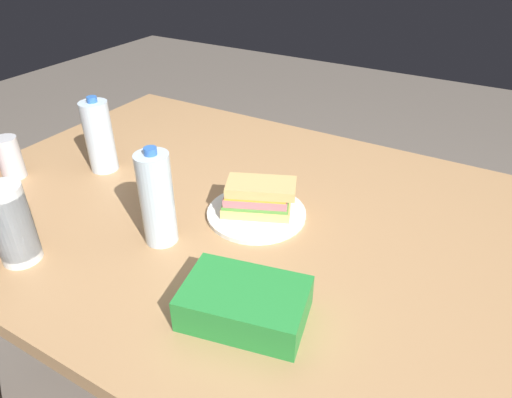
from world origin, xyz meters
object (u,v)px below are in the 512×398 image
at_px(chip_bag, 245,303).
at_px(water_bottle_tall, 157,199).
at_px(water_bottle_spare, 99,136).
at_px(soda_can_silver, 10,158).
at_px(paper_plate, 256,214).
at_px(dining_table, 272,246).
at_px(sandwich, 258,198).
at_px(plastic_cup_stack, 12,224).

distance_m(chip_bag, water_bottle_tall, 0.32).
relative_size(water_bottle_spare, soda_can_silver, 1.84).
bearing_deg(paper_plate, water_bottle_tall, -125.84).
height_order(water_bottle_tall, water_bottle_spare, water_bottle_tall).
distance_m(water_bottle_tall, water_bottle_spare, 0.42).
xyz_separation_m(paper_plate, water_bottle_tall, (-0.14, -0.20, 0.11)).
height_order(dining_table, paper_plate, paper_plate).
distance_m(sandwich, soda_can_silver, 0.73).
xyz_separation_m(paper_plate, plastic_cup_stack, (-0.36, -0.41, 0.09)).
bearing_deg(soda_can_silver, sandwich, 14.32).
height_order(sandwich, plastic_cup_stack, plastic_cup_stack).
xyz_separation_m(chip_bag, plastic_cup_stack, (-0.52, -0.10, 0.06)).
bearing_deg(dining_table, water_bottle_tall, -133.42).
xyz_separation_m(dining_table, plastic_cup_stack, (-0.41, -0.41, 0.17)).
bearing_deg(paper_plate, water_bottle_spare, -178.75).
height_order(paper_plate, plastic_cup_stack, plastic_cup_stack).
bearing_deg(water_bottle_spare, paper_plate, 1.25).
height_order(dining_table, water_bottle_tall, water_bottle_tall).
distance_m(sandwich, chip_bag, 0.34).
distance_m(chip_bag, soda_can_silver, 0.87).
xyz_separation_m(sandwich, plastic_cup_stack, (-0.37, -0.41, 0.04)).
xyz_separation_m(water_bottle_spare, soda_can_silver, (-0.19, -0.17, -0.04)).
xyz_separation_m(paper_plate, soda_can_silver, (-0.71, -0.18, 0.06)).
bearing_deg(chip_bag, water_bottle_tall, 147.34).
distance_m(paper_plate, soda_can_silver, 0.73).
height_order(dining_table, chip_bag, chip_bag).
distance_m(sandwich, plastic_cup_stack, 0.55).
distance_m(paper_plate, chip_bag, 0.34).
distance_m(chip_bag, plastic_cup_stack, 0.53).
distance_m(dining_table, plastic_cup_stack, 0.60).
bearing_deg(water_bottle_tall, soda_can_silver, 178.17).
relative_size(water_bottle_tall, water_bottle_spare, 1.07).
xyz_separation_m(chip_bag, water_bottle_spare, (-0.67, 0.29, 0.07)).
distance_m(paper_plate, sandwich, 0.05).
relative_size(sandwich, soda_can_silver, 1.64).
distance_m(paper_plate, water_bottle_spare, 0.53).
xyz_separation_m(chip_bag, water_bottle_tall, (-0.29, 0.11, 0.08)).
relative_size(dining_table, water_bottle_spare, 7.98).
bearing_deg(sandwich, dining_table, -1.34).
distance_m(sandwich, water_bottle_tall, 0.25).
bearing_deg(soda_can_silver, dining_table, 13.45).
distance_m(dining_table, water_bottle_spare, 0.59).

